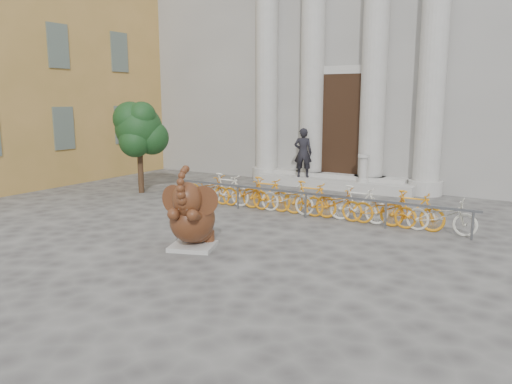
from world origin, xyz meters
The scene contains 9 objects.
ground centered at (0.00, 0.00, 0.00)m, with size 80.00×80.00×0.00m, color #474442.
classical_building centered at (0.00, 14.93, 5.98)m, with size 22.00×10.70×12.00m.
entrance_steps centered at (0.00, 9.40, 0.18)m, with size 6.00×1.20×0.36m, color #A8A59E.
ochre_building centered at (-13.00, 6.00, 6.00)m, with size 8.00×14.00×12.00m, color tan.
elephant_statue centered at (0.26, 0.51, 0.69)m, with size 1.28×1.52×1.91m.
bike_rack centered at (1.13, 4.75, 0.50)m, with size 9.10×0.53×1.00m.
tree centered at (-5.51, 4.91, 2.23)m, with size 1.85×1.68×3.20m.
pedestrian centered at (-1.18, 9.05, 1.29)m, with size 0.68×0.45×1.86m, color black.
balustrade_post centered at (1.18, 9.10, 0.81)m, with size 0.40×0.40×0.99m.
Camera 1 is at (7.02, -7.91, 3.31)m, focal length 35.00 mm.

